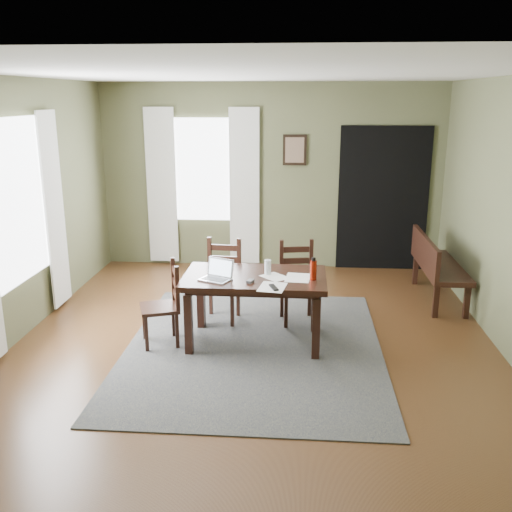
# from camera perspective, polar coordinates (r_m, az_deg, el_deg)

# --- Properties ---
(ground) EXTENTS (5.00, 6.00, 0.01)m
(ground) POSITION_cam_1_polar(r_m,az_deg,el_deg) (5.94, -0.23, -9.22)
(ground) COLOR #492C16
(room_shell) EXTENTS (5.02, 6.02, 2.71)m
(room_shell) POSITION_cam_1_polar(r_m,az_deg,el_deg) (5.43, -0.25, 8.34)
(room_shell) COLOR #585C3C
(room_shell) RESTS_ON ground
(rug) EXTENTS (2.60, 3.20, 0.01)m
(rug) POSITION_cam_1_polar(r_m,az_deg,el_deg) (5.94, -0.23, -9.12)
(rug) COLOR #3A3A3A
(rug) RESTS_ON ground
(dining_table) EXTENTS (1.46, 0.88, 0.73)m
(dining_table) POSITION_cam_1_polar(r_m,az_deg,el_deg) (5.83, -0.13, -2.81)
(dining_table) COLOR black
(dining_table) RESTS_ON rug
(chair_end) EXTENTS (0.49, 0.49, 0.87)m
(chair_end) POSITION_cam_1_polar(r_m,az_deg,el_deg) (5.95, -9.18, -4.85)
(chair_end) COLOR black
(chair_end) RESTS_ON rug
(chair_back_left) EXTENTS (0.44, 0.44, 0.93)m
(chair_back_left) POSITION_cam_1_polar(r_m,az_deg,el_deg) (6.52, -3.42, -2.57)
(chair_back_left) COLOR black
(chair_back_left) RESTS_ON rug
(chair_back_right) EXTENTS (0.47, 0.47, 0.92)m
(chair_back_right) POSITION_cam_1_polar(r_m,az_deg,el_deg) (6.49, 4.19, -2.74)
(chair_back_right) COLOR black
(chair_back_right) RESTS_ON rug
(bench) EXTENTS (0.47, 1.45, 0.82)m
(bench) POSITION_cam_1_polar(r_m,az_deg,el_deg) (7.48, 17.46, -0.63)
(bench) COLOR black
(bench) RESTS_ON ground
(laptop) EXTENTS (0.36, 0.33, 0.20)m
(laptop) POSITION_cam_1_polar(r_m,az_deg,el_deg) (5.69, -3.87, -1.82)
(laptop) COLOR #B7B7BC
(laptop) RESTS_ON dining_table
(computer_mouse) EXTENTS (0.07, 0.10, 0.03)m
(computer_mouse) POSITION_cam_1_polar(r_m,az_deg,el_deg) (5.58, -0.58, -2.54)
(computer_mouse) COLOR #3F3F42
(computer_mouse) RESTS_ON dining_table
(tv_remote) EXTENTS (0.10, 0.18, 0.02)m
(tv_remote) POSITION_cam_1_polar(r_m,az_deg,el_deg) (5.42, 1.78, -3.17)
(tv_remote) COLOR black
(tv_remote) RESTS_ON dining_table
(drinking_glass) EXTENTS (0.08, 0.08, 0.15)m
(drinking_glass) POSITION_cam_1_polar(r_m,az_deg,el_deg) (5.83, 1.19, -1.12)
(drinking_glass) COLOR silver
(drinking_glass) RESTS_ON dining_table
(water_bottle) EXTENTS (0.08, 0.08, 0.23)m
(water_bottle) POSITION_cam_1_polar(r_m,az_deg,el_deg) (5.68, 5.75, -1.36)
(water_bottle) COLOR #A11F0C
(water_bottle) RESTS_ON dining_table
(paper_b) EXTENTS (0.29, 0.35, 0.00)m
(paper_b) POSITION_cam_1_polar(r_m,az_deg,el_deg) (5.46, 1.65, -3.12)
(paper_b) COLOR white
(paper_b) RESTS_ON dining_table
(paper_c) EXTENTS (0.33, 0.33, 0.00)m
(paper_c) POSITION_cam_1_polar(r_m,az_deg,el_deg) (5.76, 1.89, -2.10)
(paper_c) COLOR white
(paper_c) RESTS_ON dining_table
(paper_d) EXTENTS (0.27, 0.34, 0.00)m
(paper_d) POSITION_cam_1_polar(r_m,az_deg,el_deg) (5.75, 4.21, -2.18)
(paper_d) COLOR white
(paper_d) RESTS_ON dining_table
(window_left) EXTENTS (0.01, 1.30, 1.70)m
(window_left) POSITION_cam_1_polar(r_m,az_deg,el_deg) (6.38, -22.89, 4.99)
(window_left) COLOR white
(window_left) RESTS_ON ground
(window_back) EXTENTS (1.00, 0.01, 1.50)m
(window_back) POSITION_cam_1_polar(r_m,az_deg,el_deg) (8.53, -5.36, 8.57)
(window_back) COLOR white
(window_back) RESTS_ON ground
(curtain_left_far) EXTENTS (0.03, 0.48, 2.30)m
(curtain_left_far) POSITION_cam_1_polar(r_m,az_deg,el_deg) (7.13, -19.52, 4.30)
(curtain_left_far) COLOR silver
(curtain_left_far) RESTS_ON ground
(curtain_back_left) EXTENTS (0.44, 0.03, 2.30)m
(curtain_back_left) POSITION_cam_1_polar(r_m,az_deg,el_deg) (8.66, -9.42, 6.87)
(curtain_back_left) COLOR silver
(curtain_back_left) RESTS_ON ground
(curtain_back_right) EXTENTS (0.44, 0.03, 2.30)m
(curtain_back_right) POSITION_cam_1_polar(r_m,az_deg,el_deg) (8.45, -1.17, 6.86)
(curtain_back_right) COLOR silver
(curtain_back_right) RESTS_ON ground
(framed_picture) EXTENTS (0.34, 0.03, 0.44)m
(framed_picture) POSITION_cam_1_polar(r_m,az_deg,el_deg) (8.37, 3.89, 10.54)
(framed_picture) COLOR black
(framed_picture) RESTS_ON ground
(doorway_back) EXTENTS (1.30, 0.03, 2.10)m
(doorway_back) POSITION_cam_1_polar(r_m,az_deg,el_deg) (8.55, 12.58, 5.57)
(doorway_back) COLOR black
(doorway_back) RESTS_ON ground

